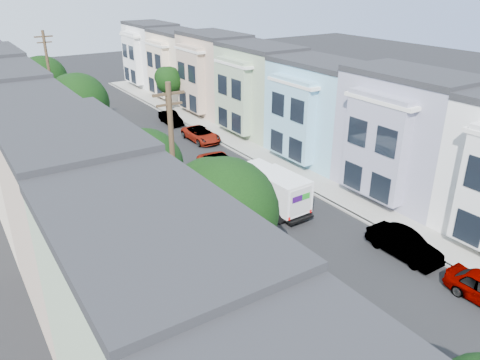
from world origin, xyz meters
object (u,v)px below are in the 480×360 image
(parked_right_c, at_px, (201,135))
(tree_d, at_px, (77,104))
(parked_left_d, at_px, (138,190))
(tree_c, at_px, (144,167))
(parked_left_b, at_px, (301,342))
(tree_b, at_px, (222,213))
(tree_far_r, at_px, (169,81))
(parked_left_c, at_px, (208,256))
(lead_sedan, at_px, (222,166))
(tree_e, at_px, (43,80))
(fedex_truck, at_px, (273,188))
(parked_right_b, at_px, (404,244))
(parked_right_d, at_px, (171,118))
(utility_pole_near, at_px, (174,182))
(utility_pole_far, at_px, (52,86))

(parked_right_c, bearing_deg, tree_d, -176.59)
(parked_right_c, bearing_deg, parked_left_d, -138.70)
(tree_c, height_order, parked_left_b, tree_c)
(parked_left_d, bearing_deg, tree_b, -94.44)
(tree_far_r, relative_size, parked_left_c, 1.05)
(tree_c, distance_m, lead_sedan, 11.10)
(tree_far_r, distance_m, parked_left_b, 39.50)
(tree_e, distance_m, lead_sedan, 22.10)
(tree_c, bearing_deg, tree_d, 90.00)
(lead_sedan, bearing_deg, fedex_truck, -86.49)
(parked_right_b, bearing_deg, parked_right_d, 89.63)
(tree_b, distance_m, utility_pole_near, 4.64)
(utility_pole_near, xyz_separation_m, parked_left_d, (1.40, 9.24, -4.44))
(parked_right_c, bearing_deg, utility_pole_near, -122.35)
(utility_pole_near, distance_m, utility_pole_far, 26.00)
(tree_d, xyz_separation_m, tree_far_r, (13.20, 11.84, -1.78))
(parked_left_b, relative_size, parked_right_b, 1.21)
(tree_d, bearing_deg, tree_e, 90.00)
(tree_b, xyz_separation_m, parked_right_b, (11.20, -1.13, -4.73))
(tree_b, xyz_separation_m, tree_d, (0.00, 21.86, -0.05))
(utility_pole_far, distance_m, parked_left_b, 34.84)
(utility_pole_far, xyz_separation_m, lead_sedan, (8.65, -16.15, -4.41))
(parked_left_d, bearing_deg, parked_right_c, 43.05)
(tree_b, relative_size, parked_left_b, 1.49)
(utility_pole_near, bearing_deg, tree_far_r, 65.58)
(parked_right_b, bearing_deg, utility_pole_near, 152.37)
(tree_c, relative_size, parked_left_d, 1.33)
(parked_right_c, bearing_deg, parked_left_c, -118.04)
(tree_c, xyz_separation_m, utility_pole_far, (0.00, 21.96, 0.59))
(tree_b, xyz_separation_m, fedex_truck, (8.46, 7.58, -3.93))
(lead_sedan, bearing_deg, tree_c, -141.00)
(tree_far_r, relative_size, parked_right_c, 1.10)
(utility_pole_near, relative_size, fedex_truck, 1.76)
(tree_b, height_order, tree_e, tree_b)
(utility_pole_near, bearing_deg, parked_right_c, 58.07)
(utility_pole_far, bearing_deg, lead_sedan, -61.83)
(utility_pole_far, height_order, parked_left_d, utility_pole_far)
(parked_right_d, bearing_deg, tree_e, 159.87)
(parked_left_c, bearing_deg, tree_c, 110.28)
(parked_right_c, bearing_deg, tree_b, -116.78)
(lead_sedan, bearing_deg, parked_left_c, -119.24)
(tree_d, height_order, fedex_truck, tree_d)
(tree_far_r, height_order, parked_right_c, tree_far_r)
(utility_pole_near, xyz_separation_m, parked_left_b, (1.40, -8.53, -4.42))
(tree_far_r, distance_m, lead_sedan, 19.95)
(tree_c, distance_m, parked_right_d, 23.83)
(parked_left_b, bearing_deg, parked_left_d, 90.81)
(tree_far_r, height_order, parked_left_d, tree_far_r)
(tree_e, distance_m, parked_left_c, 30.81)
(tree_e, bearing_deg, tree_c, -90.00)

